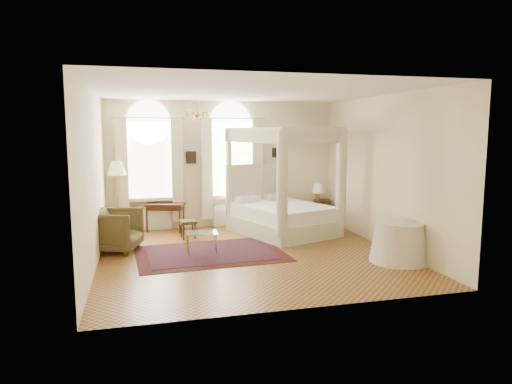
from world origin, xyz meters
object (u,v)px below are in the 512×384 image
(canopy_bed, at_px, (283,210))
(stool, at_px, (188,223))
(floor_lamp, at_px, (117,172))
(armchair, at_px, (115,230))
(coffee_table, at_px, (201,234))
(nightstand, at_px, (322,211))
(writing_desk, at_px, (165,207))
(side_table, at_px, (400,242))

(canopy_bed, relative_size, stool, 6.83)
(canopy_bed, bearing_deg, floor_lamp, 166.01)
(armchair, xyz_separation_m, coffee_table, (1.74, -0.62, -0.05))
(floor_lamp, bearing_deg, armchair, -90.00)
(nightstand, height_order, stool, nightstand)
(armchair, bearing_deg, nightstand, -54.41)
(nightstand, distance_m, coffee_table, 4.36)
(canopy_bed, xyz_separation_m, coffee_table, (-2.22, -1.38, -0.19))
(nightstand, xyz_separation_m, writing_desk, (-4.26, -0.00, 0.30))
(canopy_bed, distance_m, nightstand, 1.77)
(canopy_bed, distance_m, coffee_table, 2.62)
(armchair, bearing_deg, floor_lamp, 17.71)
(nightstand, relative_size, armchair, 0.64)
(writing_desk, distance_m, stool, 1.06)
(nightstand, relative_size, floor_lamp, 0.35)
(floor_lamp, bearing_deg, nightstand, 0.00)
(coffee_table, bearing_deg, armchair, 160.28)
(nightstand, relative_size, side_table, 0.55)
(armchair, bearing_deg, writing_desk, -15.49)
(armchair, distance_m, floor_lamp, 2.05)
(writing_desk, xyz_separation_m, coffee_table, (0.60, -2.36, -0.21))
(stool, distance_m, armchair, 1.82)
(coffee_table, bearing_deg, canopy_bed, 31.84)
(floor_lamp, bearing_deg, writing_desk, -0.00)
(nightstand, xyz_separation_m, side_table, (0.00, -3.91, 0.07))
(nightstand, height_order, floor_lamp, floor_lamp)
(writing_desk, distance_m, floor_lamp, 1.47)
(writing_desk, xyz_separation_m, armchair, (-1.14, -1.74, -0.16))
(canopy_bed, distance_m, writing_desk, 2.99)
(nightstand, relative_size, coffee_table, 0.93)
(canopy_bed, bearing_deg, stool, 178.06)
(floor_lamp, relative_size, side_table, 1.56)
(canopy_bed, distance_m, armchair, 4.03)
(stool, bearing_deg, writing_desk, 117.63)
(side_table, bearing_deg, floor_lamp, 144.11)
(armchair, bearing_deg, stool, -44.96)
(coffee_table, relative_size, side_table, 0.58)
(floor_lamp, xyz_separation_m, side_table, (5.40, -3.91, -1.15))
(floor_lamp, distance_m, side_table, 6.76)
(writing_desk, bearing_deg, stool, -62.37)
(nightstand, xyz_separation_m, armchair, (-5.40, -1.74, 0.13))
(stool, bearing_deg, coffee_table, -85.08)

